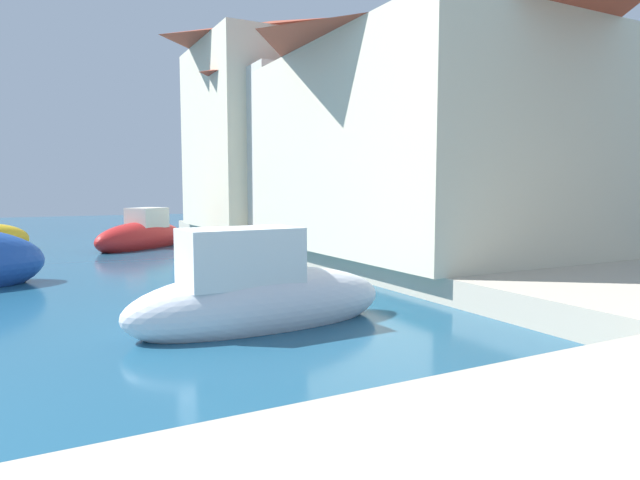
{
  "coord_description": "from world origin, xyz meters",
  "views": [
    {
      "loc": [
        3.38,
        -5.67,
        2.13
      ],
      "look_at": [
        10.85,
        8.48,
        0.61
      ],
      "focal_mm": 31.02,
      "sensor_mm": 36.0,
      "label": 1
    }
  ],
  "objects_px": {
    "waterfront_building_main": "(426,128)",
    "waterfront_building_annex": "(293,143)",
    "moored_boat_6": "(258,297)",
    "waterfront_building_far": "(275,123)",
    "moored_boat_9": "(142,236)"
  },
  "relations": [
    {
      "from": "moored_boat_6",
      "to": "waterfront_building_far",
      "type": "bearing_deg",
      "value": 63.24
    },
    {
      "from": "waterfront_building_annex",
      "to": "waterfront_building_far",
      "type": "height_order",
      "value": "waterfront_building_far"
    },
    {
      "from": "moored_boat_6",
      "to": "waterfront_building_far",
      "type": "xyz_separation_m",
      "value": [
        6.56,
        14.51,
        4.46
      ]
    },
    {
      "from": "waterfront_building_main",
      "to": "waterfront_building_annex",
      "type": "bearing_deg",
      "value": 90.0
    },
    {
      "from": "moored_boat_6",
      "to": "waterfront_building_main",
      "type": "bearing_deg",
      "value": 30.54
    },
    {
      "from": "moored_boat_9",
      "to": "waterfront_building_far",
      "type": "height_order",
      "value": "waterfront_building_far"
    },
    {
      "from": "moored_boat_9",
      "to": "waterfront_building_annex",
      "type": "bearing_deg",
      "value": 143.32
    },
    {
      "from": "moored_boat_6",
      "to": "moored_boat_9",
      "type": "relative_size",
      "value": 1.04
    },
    {
      "from": "waterfront_building_annex",
      "to": "waterfront_building_far",
      "type": "distance_m",
      "value": 1.98
    },
    {
      "from": "moored_boat_6",
      "to": "waterfront_building_annex",
      "type": "xyz_separation_m",
      "value": [
        6.56,
        12.77,
        3.5
      ]
    },
    {
      "from": "moored_boat_6",
      "to": "moored_boat_9",
      "type": "bearing_deg",
      "value": 85.4
    },
    {
      "from": "moored_boat_9",
      "to": "waterfront_building_far",
      "type": "distance_m",
      "value": 7.85
    },
    {
      "from": "moored_boat_6",
      "to": "waterfront_building_annex",
      "type": "bearing_deg",
      "value": 60.38
    },
    {
      "from": "moored_boat_9",
      "to": "waterfront_building_far",
      "type": "bearing_deg",
      "value": 159.01
    },
    {
      "from": "moored_boat_9",
      "to": "waterfront_building_main",
      "type": "bearing_deg",
      "value": 86.95
    }
  ]
}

